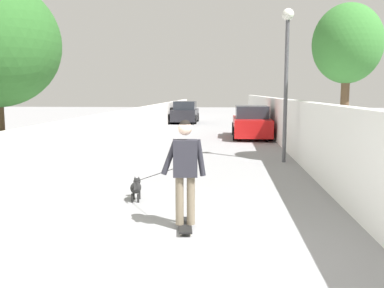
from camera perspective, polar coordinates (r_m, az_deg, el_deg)
The scene contains 10 objects.
ground_plane at distance 19.31m, azimuth 2.22°, elevation 0.74°, with size 80.00×80.00×0.00m, color gray.
wall_left at distance 17.70m, azimuth -8.53°, elevation 2.46°, with size 48.00×0.30×1.47m, color silver.
fence_right at distance 17.38m, azimuth 12.62°, elevation 3.01°, with size 48.00×0.30×1.91m, color white.
tree_right_mid at distance 13.23m, azimuth 20.85°, elevation 12.79°, with size 2.03×2.03×4.78m.
lamp_post at distance 13.04m, azimuth 13.07°, elevation 11.40°, with size 0.36×0.36×4.69m.
skateboard at distance 6.68m, azimuth -0.95°, elevation -11.25°, with size 0.82×0.29×0.08m.
person_skateboarder at distance 6.44m, azimuth -0.97°, elevation -2.82°, with size 0.26×0.72×1.68m.
dog at distance 8.40m, azimuth -7.80°, elevation -5.99°, with size 1.99×1.31×1.06m.
car_near at distance 19.90m, azimuth 8.27°, elevation 2.93°, with size 4.07×1.80×1.54m.
car_far at distance 29.40m, azimuth -0.96°, elevation 4.38°, with size 3.84×1.80×1.54m.
Camera 1 is at (-5.17, -0.82, 2.19)m, focal length 38.22 mm.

